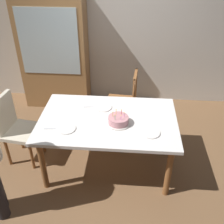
% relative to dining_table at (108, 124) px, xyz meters
% --- Properties ---
extents(ground, '(6.40, 6.40, 0.00)m').
position_rel_dining_table_xyz_m(ground, '(0.00, 0.00, -0.67)').
color(ground, brown).
extents(back_wall, '(6.40, 0.10, 2.60)m').
position_rel_dining_table_xyz_m(back_wall, '(0.00, 1.85, 0.63)').
color(back_wall, beige).
rests_on(back_wall, ground).
extents(dining_table, '(1.65, 1.06, 0.75)m').
position_rel_dining_table_xyz_m(dining_table, '(0.00, 0.00, 0.00)').
color(dining_table, white).
rests_on(dining_table, ground).
extents(birthday_cake, '(0.28, 0.28, 0.16)m').
position_rel_dining_table_xyz_m(birthday_cake, '(0.13, -0.09, 0.13)').
color(birthday_cake, silver).
rests_on(birthday_cake, dining_table).
extents(plate_near_celebrant, '(0.22, 0.22, 0.01)m').
position_rel_dining_table_xyz_m(plate_near_celebrant, '(-0.45, -0.24, 0.09)').
color(plate_near_celebrant, white).
rests_on(plate_near_celebrant, dining_table).
extents(plate_far_side, '(0.22, 0.22, 0.01)m').
position_rel_dining_table_xyz_m(plate_far_side, '(-0.08, 0.24, 0.09)').
color(plate_far_side, white).
rests_on(plate_far_side, dining_table).
extents(plate_near_guest, '(0.22, 0.22, 0.01)m').
position_rel_dining_table_xyz_m(plate_near_guest, '(0.49, -0.24, 0.09)').
color(plate_near_guest, white).
rests_on(plate_near_guest, dining_table).
extents(fork_near_celebrant, '(0.18, 0.04, 0.01)m').
position_rel_dining_table_xyz_m(fork_near_celebrant, '(-0.61, -0.25, 0.09)').
color(fork_near_celebrant, silver).
rests_on(fork_near_celebrant, dining_table).
extents(fork_far_side, '(0.18, 0.04, 0.01)m').
position_rel_dining_table_xyz_m(fork_far_side, '(-0.24, 0.24, 0.09)').
color(fork_far_side, silver).
rests_on(fork_far_side, dining_table).
extents(chair_spindle_back, '(0.47, 0.47, 0.95)m').
position_rel_dining_table_xyz_m(chair_spindle_back, '(0.15, 0.85, -0.21)').
color(chair_spindle_back, brown).
rests_on(chair_spindle_back, ground).
extents(chair_upholstered, '(0.50, 0.49, 0.95)m').
position_rel_dining_table_xyz_m(chair_upholstered, '(-1.21, 0.06, -0.14)').
color(chair_upholstered, beige).
rests_on(chair_upholstered, ground).
extents(china_cabinet, '(1.10, 0.45, 1.90)m').
position_rel_dining_table_xyz_m(china_cabinet, '(-1.04, 1.56, 0.28)').
color(china_cabinet, '#9E7042').
rests_on(china_cabinet, ground).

